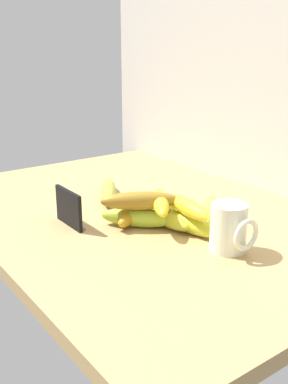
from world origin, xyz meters
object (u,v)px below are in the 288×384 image
object	(u,v)px
chalkboard_sign	(69,209)
banana_8	(188,207)
banana_2	(184,222)
coffee_mug	(230,228)
banana_1	(138,218)
banana_4	(174,210)
banana_5	(131,212)
banana_9	(140,201)
banana_6	(108,191)
banana_7	(160,202)
banana_0	(164,216)
banana_3	(210,210)

from	to	relation	value
chalkboard_sign	banana_8	bearing A→B (deg)	45.62
banana_2	coffee_mug	bearing A→B (deg)	2.07
chalkboard_sign	banana_1	distance (cm)	15.73
banana_1	banana_4	world-z (taller)	banana_1
banana_5	banana_9	distance (cm)	6.26
banana_9	chalkboard_sign	bearing A→B (deg)	-130.85
banana_6	banana_7	bearing A→B (deg)	-2.20
banana_0	banana_8	world-z (taller)	banana_8
banana_3	banana_6	size ratio (longest dim) A/B	0.93
chalkboard_sign	banana_6	world-z (taller)	chalkboard_sign
banana_6	banana_9	distance (cm)	22.28
chalkboard_sign	banana_5	bearing A→B (deg)	64.64
banana_3	banana_5	distance (cm)	18.76
banana_4	banana_7	xyz separation A→B (cm)	(2.70, -6.24, 4.00)
banana_0	coffee_mug	bearing A→B (deg)	5.91
banana_5	banana_8	world-z (taller)	banana_8
banana_1	banana_5	bearing A→B (deg)	172.56
banana_7	banana_3	bearing A→B (deg)	78.37
banana_5	banana_1	bearing A→B (deg)	-7.44
banana_5	chalkboard_sign	bearing A→B (deg)	-115.36
coffee_mug	banana_0	distance (cm)	18.61
banana_2	banana_7	xyz separation A→B (cm)	(-4.86, -2.87, 3.85)
banana_5	banana_8	size ratio (longest dim) A/B	1.02
banana_7	banana_6	bearing A→B (deg)	177.80
banana_0	banana_6	distance (cm)	23.10
chalkboard_sign	banana_6	xyz separation A→B (cm)	(-10.73, 17.00, -1.89)
banana_3	banana_4	world-z (taller)	banana_3
banana_0	banana_6	world-z (taller)	banana_0
coffee_mug	banana_6	size ratio (longest dim) A/B	0.47
banana_3	banana_8	world-z (taller)	banana_8
banana_4	banana_6	distance (cm)	21.51
banana_5	banana_0	bearing A→B (deg)	37.47
chalkboard_sign	banana_3	xyz separation A→B (cm)	(15.44, 28.88, -1.96)
banana_4	banana_6	xyz separation A→B (cm)	(-20.84, -5.33, 0.15)
banana_2	banana_7	size ratio (longest dim) A/B	1.26
coffee_mug	banana_8	size ratio (longest dim) A/B	0.63
banana_2	banana_1	bearing A→B (deg)	-139.15
banana_1	banana_2	xyz separation A→B (cm)	(7.86, 6.79, -0.19)
coffee_mug	banana_3	size ratio (longest dim) A/B	0.51
banana_0	banana_3	bearing A→B (deg)	74.79
coffee_mug	banana_1	distance (cm)	22.23
banana_4	coffee_mug	bearing A→B (deg)	-8.03
banana_2	banana_9	bearing A→B (deg)	-136.51
coffee_mug	banana_2	distance (cm)	13.31
banana_5	banana_6	bearing A→B (deg)	165.49
banana_2	banana_6	size ratio (longest dim) A/B	0.98
banana_4	chalkboard_sign	bearing A→B (deg)	-114.36
chalkboard_sign	banana_6	distance (cm)	20.19
banana_4	banana_5	xyz separation A→B (cm)	(-4.10, -9.66, 0.32)
coffee_mug	banana_8	xyz separation A→B (cm)	(-12.04, -0.41, 0.92)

